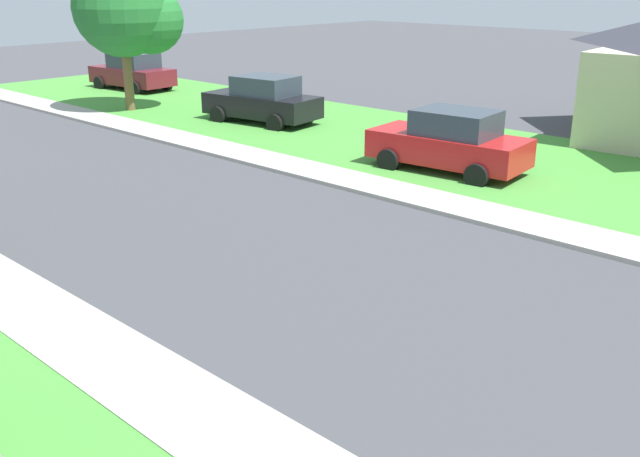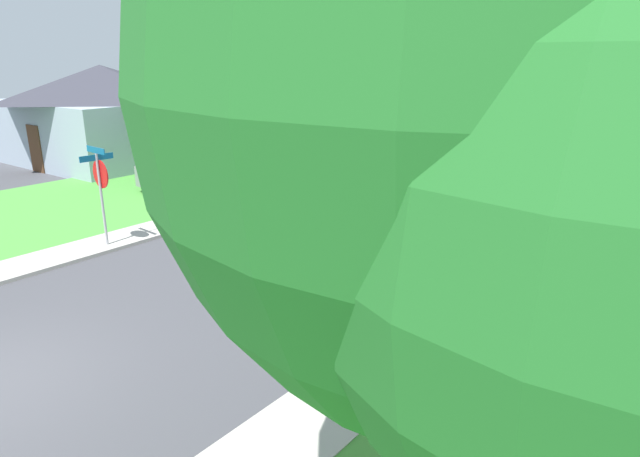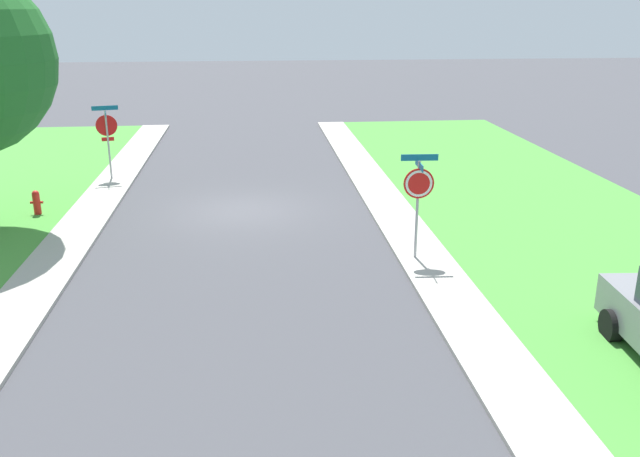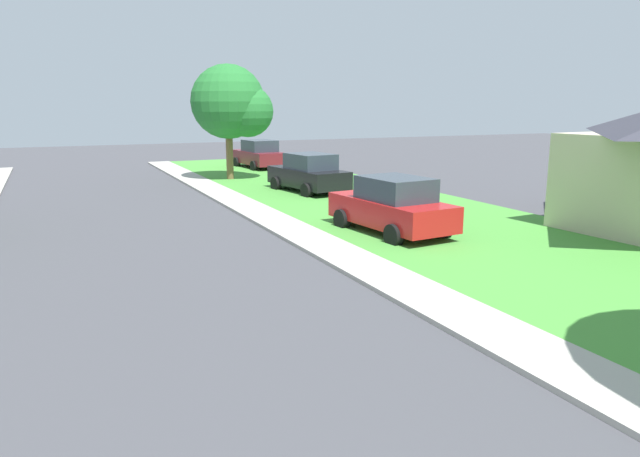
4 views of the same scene
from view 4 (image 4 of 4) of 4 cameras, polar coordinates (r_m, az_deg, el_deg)
The scene contains 6 objects.
sidewalk_east at distance 14.36m, azimuth 3.69°, elevation -3.35°, with size 1.40×56.00×0.10m, color #ADA89E.
lawn_east at distance 17.06m, azimuth 17.70°, elevation -1.46°, with size 8.00×56.00×0.08m, color #479338.
car_black_kerbside_mid at distance 25.81m, azimuth -1.12°, elevation 5.42°, with size 2.48×4.51×1.76m.
car_maroon_driveway_right at distance 35.88m, azimuth -6.01°, elevation 7.22°, with size 2.31×4.44×1.76m.
car_red_behind_trees at distance 17.60m, azimuth 7.06°, elevation 2.21°, with size 2.34×4.45×1.76m.
tree_across_right at distance 30.29m, azimuth -8.53°, elevation 11.95°, with size 4.01×3.73×5.87m.
Camera 4 is at (-1.97, -0.13, 3.86)m, focal length 32.64 mm.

